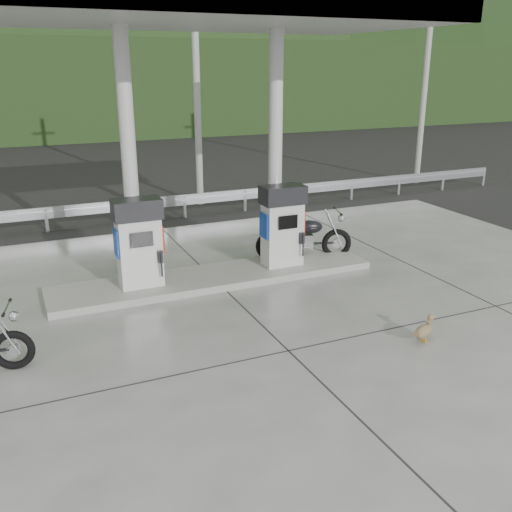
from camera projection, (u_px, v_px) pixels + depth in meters
name	position (u px, v px, depth m)	size (l,w,h in m)	color
ground	(263.00, 327.00, 10.18)	(160.00, 160.00, 0.00)	black
forecourt_apron	(263.00, 327.00, 10.18)	(18.00, 14.00, 0.02)	slate
pump_island	(215.00, 277.00, 12.32)	(7.00, 1.40, 0.15)	gray
gas_pump_left	(139.00, 243.00, 11.40)	(0.95, 0.55, 1.80)	silver
gas_pump_right	(282.00, 226.00, 12.62)	(0.95, 0.55, 1.80)	silver
canopy_column_left	(129.00, 160.00, 11.23)	(0.30, 0.30, 5.00)	silver
canopy_column_right	(275.00, 151.00, 12.46)	(0.30, 0.30, 5.00)	silver
canopy_roof	(209.00, 13.00, 10.64)	(8.50, 5.00, 0.40)	beige
guardrail	(152.00, 198.00, 16.89)	(26.00, 0.16, 1.42)	#B0B1B8
road	(129.00, 197.00, 20.15)	(60.00, 7.00, 0.01)	black
utility_pole_b	(197.00, 80.00, 17.91)	(0.22, 0.22, 8.00)	#989993
utility_pole_c	(426.00, 77.00, 21.35)	(0.22, 0.22, 8.00)	#989993
tree_band	(63.00, 89.00, 35.24)	(80.00, 6.00, 6.00)	black
forested_hills	(36.00, 107.00, 62.21)	(100.00, 40.00, 140.00)	black
motorcycle_right	(304.00, 238.00, 13.56)	(2.17, 0.68, 1.03)	black
duck	(423.00, 332.00, 9.55)	(0.52, 0.15, 0.37)	brown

